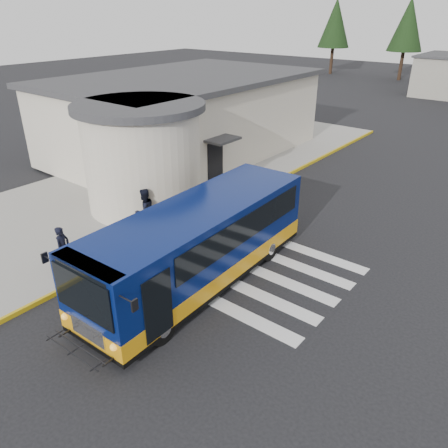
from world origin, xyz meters
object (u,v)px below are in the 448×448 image
Objects in this scene: pedestrian_a at (63,248)px; bollard at (123,240)px; pedestrian_b at (145,211)px; transit_bus at (199,247)px.

bollard is (0.79, 1.98, -0.25)m from pedestrian_a.
pedestrian_b reaches higher than bollard.
bollard is at bearing 26.31° from pedestrian_b.
pedestrian_a is (-4.12, -2.56, -0.37)m from transit_bus.
transit_bus reaches higher than pedestrian_b.
transit_bus is at bearing 9.95° from bollard.
transit_bus is 4.28m from pedestrian_b.
bollard is at bearing -171.98° from transit_bus.
pedestrian_b is at bearing -21.89° from pedestrian_a.
transit_bus is 6.07× the size of pedestrian_a.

